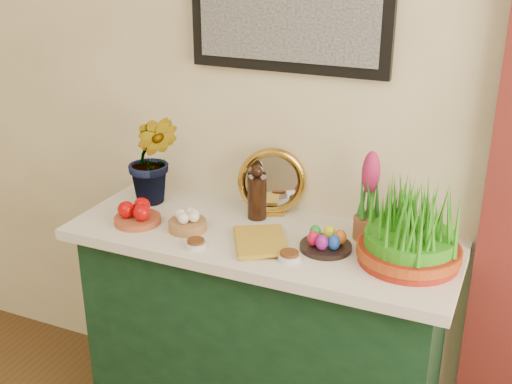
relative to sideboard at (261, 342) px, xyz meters
The scene contains 13 objects.
sideboard is the anchor object (origin of this frame).
tablecloth 0.45m from the sideboard, ahead, with size 1.40×0.55×0.04m, color silver.
hyacinth_green 0.87m from the sideboard, 169.45° to the left, with size 0.24×0.20×0.48m, color #277B22.
apple_bowl 0.69m from the sideboard, 167.35° to the right, with size 0.18×0.18×0.09m.
garlic_basket 0.57m from the sideboard, 162.69° to the right, with size 0.18×0.18×0.08m.
vinegar_cruet 0.57m from the sideboard, 120.65° to the left, with size 0.07×0.07×0.21m.
mirror 0.62m from the sideboard, 101.82° to the left, with size 0.26×0.16×0.26m.
book 0.50m from the sideboard, 109.62° to the right, with size 0.16×0.23×0.03m, color #B78E27.
spice_dish_left 0.54m from the sideboard, 131.03° to the right, with size 0.07×0.07×0.03m.
spice_dish_right 0.53m from the sideboard, 41.64° to the right, with size 0.08×0.08×0.03m.
egg_plate 0.55m from the sideboard, ahead, with size 0.18×0.18×0.07m.
hyacinth_pink 0.71m from the sideboard, 18.54° to the left, with size 0.10×0.10×0.32m.
wheatgrass_sabzeh 0.78m from the sideboard, ahead, with size 0.34×0.34×0.28m.
Camera 1 is at (0.90, 0.11, 1.90)m, focal length 45.00 mm.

